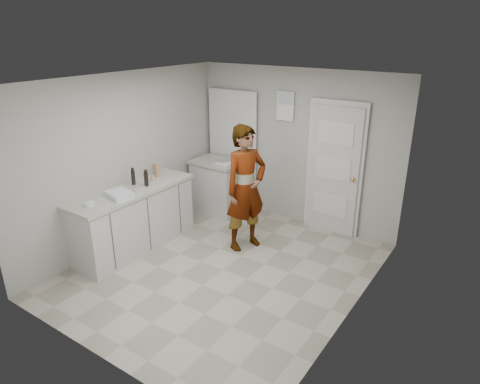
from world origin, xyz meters
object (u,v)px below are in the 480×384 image
Objects in this scene: baking_dish at (119,194)px; egg_bowl at (89,204)px; person at (246,188)px; spice_jar at (153,178)px; oil_cruet_b at (133,176)px; oil_cruet_a at (146,178)px; cake_mix_box at (156,170)px.

egg_bowl is at bearing -99.78° from baking_dish.
person is 1.75m from baking_dish.
person is at bearing 21.90° from spice_jar.
person reaches higher than baking_dish.
person is at bearing 29.09° from oil_cruet_b.
oil_cruet_a is 0.94m from egg_bowl.
oil_cruet_b is 0.49m from baking_dish.
oil_cruet_b is (-0.20, -0.06, 0.01)m from oil_cruet_a.
oil_cruet_b is at bearing -161.95° from oil_cruet_a.
spice_jar is at bearing 90.06° from egg_bowl.
baking_dish is at bearing 80.22° from egg_bowl.
oil_cruet_b reaches higher than cake_mix_box.
cake_mix_box reaches higher than baking_dish.
person is at bearing 29.47° from cake_mix_box.
egg_bowl is at bearing -94.61° from oil_cruet_a.
baking_dish is at bearing 155.88° from person.
cake_mix_box is 0.43× the size of baking_dish.
oil_cruet_b is at bearing 97.97° from egg_bowl.
oil_cruet_b is at bearing -73.42° from cake_mix_box.
oil_cruet_a reaches higher than baking_dish.
oil_cruet_a is 0.96× the size of oil_cruet_b.
oil_cruet_b is 0.89m from egg_bowl.
oil_cruet_a is 0.51m from baking_dish.
person is at bearing 30.67° from oil_cruet_a.
cake_mix_box is 2.15× the size of spice_jar.
oil_cruet_b reaches higher than oil_cruet_a.
cake_mix_box is at bearing 116.68° from oil_cruet_a.
oil_cruet_b reaches higher than baking_dish.
baking_dish is (0.08, -0.71, -0.01)m from spice_jar.
baking_dish reaches higher than egg_bowl.
oil_cruet_a is (-1.23, -0.73, 0.13)m from person.
oil_cruet_a is 2.07× the size of egg_bowl.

